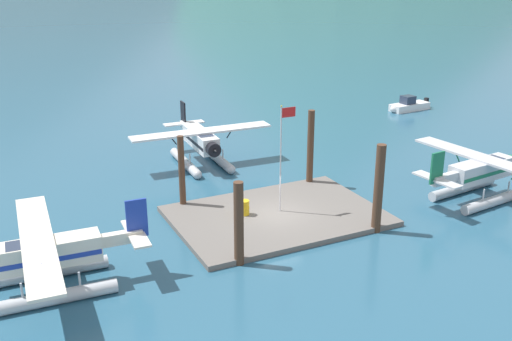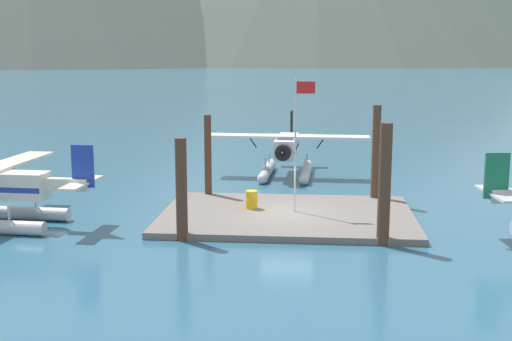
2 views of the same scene
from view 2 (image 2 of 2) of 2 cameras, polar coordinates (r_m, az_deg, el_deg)
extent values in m
plane|color=#285670|center=(31.53, 2.70, -4.20)|extent=(1200.00, 1200.00, 0.00)
cube|color=#66605B|center=(31.50, 2.71, -3.93)|extent=(11.95, 8.29, 0.30)
cylinder|color=#4C3323|center=(27.64, -6.49, -1.67)|extent=(0.49, 0.49, 4.37)
cylinder|color=#4C3323|center=(27.23, 11.10, -1.23)|extent=(0.52, 0.52, 5.07)
cylinder|color=#4C3323|center=(35.28, -4.19, 1.13)|extent=(0.38, 0.38, 4.58)
cylinder|color=#4C3323|center=(34.84, 10.36, 1.38)|extent=(0.43, 0.43, 5.18)
cylinder|color=silver|center=(31.13, 3.42, 2.07)|extent=(0.08, 0.08, 6.28)
cube|color=red|center=(30.85, 4.32, 7.19)|extent=(0.90, 0.03, 0.56)
sphere|color=gold|center=(30.84, 3.49, 7.95)|extent=(0.10, 0.10, 0.10)
cylinder|color=gold|center=(32.18, -0.38, -2.54)|extent=(0.58, 0.58, 0.88)
torus|color=gold|center=(32.18, -0.38, -2.54)|extent=(0.62, 0.62, 0.04)
cube|color=#196B47|center=(28.51, 20.16, -0.43)|extent=(1.01, 0.23, 1.90)
cube|color=silver|center=(28.69, 20.25, -1.90)|extent=(1.16, 3.27, 0.10)
cylinder|color=#B7BABF|center=(42.12, 4.37, -0.09)|extent=(0.85, 5.62, 0.64)
sphere|color=#B7BABF|center=(39.37, 4.16, -0.82)|extent=(0.64, 0.64, 0.64)
cylinder|color=#B7BABF|center=(42.32, 0.99, -0.02)|extent=(0.85, 5.62, 0.64)
sphere|color=#B7BABF|center=(39.58, 0.54, -0.74)|extent=(0.64, 0.64, 0.64)
cylinder|color=#B7BABF|center=(40.83, 4.29, 0.53)|extent=(0.10, 0.10, 0.70)
cylinder|color=#B7BABF|center=(43.19, 4.46, 1.06)|extent=(0.10, 0.10, 0.70)
cylinder|color=#B7BABF|center=(41.03, 0.81, 0.61)|extent=(0.10, 0.10, 0.70)
cylinder|color=#B7BABF|center=(43.38, 1.16, 1.13)|extent=(0.10, 0.10, 0.70)
cube|color=white|center=(41.94, 2.69, 2.12)|extent=(1.42, 4.84, 1.20)
cube|color=black|center=(41.96, 2.69, 1.99)|extent=(1.44, 4.75, 0.24)
cube|color=#283347|center=(40.83, 2.57, 2.37)|extent=(1.10, 1.14, 0.56)
cube|color=white|center=(41.56, 2.67, 2.98)|extent=(10.45, 1.80, 0.14)
cylinder|color=black|center=(41.49, 5.69, 2.46)|extent=(0.62, 0.10, 0.84)
cylinder|color=black|center=(41.83, -0.35, 2.57)|extent=(0.62, 0.10, 0.84)
cylinder|color=black|center=(39.28, 2.38, 1.57)|extent=(0.98, 0.64, 0.96)
cone|color=black|center=(38.84, 2.32, 1.47)|extent=(0.37, 0.36, 0.36)
cube|color=white|center=(45.14, 3.02, 2.82)|extent=(0.52, 2.22, 0.56)
cube|color=black|center=(45.93, 3.12, 4.02)|extent=(0.16, 1.00, 1.90)
cube|color=white|center=(45.92, 3.10, 3.08)|extent=(3.23, 0.92, 0.10)
cylinder|color=#B7BABF|center=(33.37, -20.37, -3.47)|extent=(5.63, 0.94, 0.64)
cylinder|color=#B7BABF|center=(30.52, -20.67, -3.43)|extent=(0.10, 0.10, 0.70)
cylinder|color=#B7BABF|center=(32.68, -18.59, -2.43)|extent=(0.10, 0.10, 0.70)
cylinder|color=#1E389E|center=(33.95, -20.26, 0.14)|extent=(0.11, 0.63, 0.84)
cube|color=silver|center=(30.49, -16.29, -1.18)|extent=(2.22, 0.56, 0.56)
cube|color=#1E389E|center=(29.98, -14.81, 0.36)|extent=(1.00, 0.17, 1.90)
cube|color=silver|center=(30.15, -14.92, -1.04)|extent=(0.97, 3.24, 0.10)
camera|label=1|loc=(17.70, -80.19, 23.71)|focal=41.57mm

